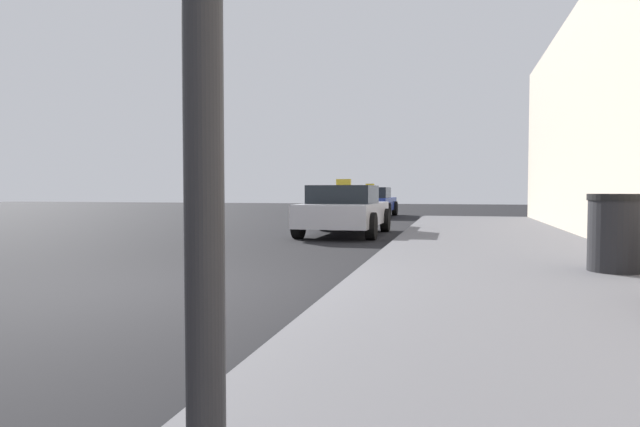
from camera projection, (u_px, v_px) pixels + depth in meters
The scene contains 5 objects.
ground_plane at pixel (169, 290), 6.28m from camera, with size 80.00×80.00×0.00m, color black.
sidewalk at pixel (538, 300), 5.31m from camera, with size 4.00×32.00×0.15m, color #5B5B60.
trash_bin at pixel (615, 232), 6.69m from camera, with size 0.66×0.66×0.96m.
car_silver at pixel (345, 210), 13.92m from camera, with size 1.97×4.08×1.43m.
car_blue at pixel (370, 202), 23.65m from camera, with size 2.04×4.17×1.43m.
Camera 1 is at (3.20, -5.63, 1.15)m, focal length 30.54 mm.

